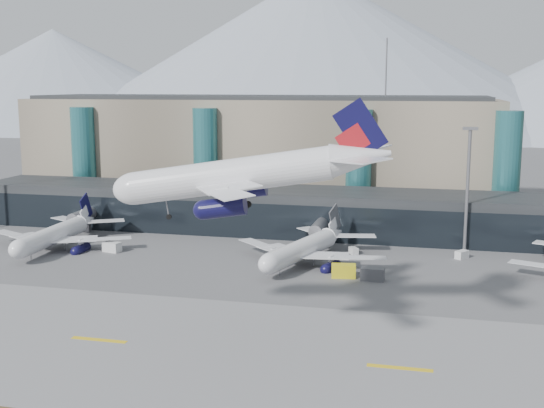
{
  "coord_description": "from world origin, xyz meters",
  "views": [
    {
      "loc": [
        22.9,
        -94.56,
        34.07
      ],
      "look_at": [
        -7.14,
        32.0,
        11.14
      ],
      "focal_mm": 45.0,
      "sensor_mm": 36.0,
      "label": 1
    }
  ],
  "objects_px": {
    "veh_a": "(112,247)",
    "veh_h": "(344,271)",
    "veh_d": "(462,255)",
    "hero_jet": "(258,165)",
    "lightmast_mid": "(468,182)",
    "veh_c": "(373,274)",
    "veh_b": "(291,250)",
    "veh_g": "(354,251)",
    "jet_parked_mid": "(309,241)",
    "jet_parked_left": "(60,228)",
    "veh_f": "(56,230)"
  },
  "relations": [
    {
      "from": "jet_parked_left",
      "to": "veh_f",
      "type": "relative_size",
      "value": 10.91
    },
    {
      "from": "hero_jet",
      "to": "veh_c",
      "type": "distance_m",
      "value": 42.1
    },
    {
      "from": "veh_h",
      "to": "veh_a",
      "type": "bearing_deg",
      "value": 162.67
    },
    {
      "from": "jet_parked_mid",
      "to": "veh_a",
      "type": "relative_size",
      "value": 9.36
    },
    {
      "from": "veh_f",
      "to": "veh_d",
      "type": "bearing_deg",
      "value": -129.07
    },
    {
      "from": "veh_b",
      "to": "veh_c",
      "type": "relative_size",
      "value": 0.58
    },
    {
      "from": "jet_parked_left",
      "to": "veh_b",
      "type": "distance_m",
      "value": 49.34
    },
    {
      "from": "veh_f",
      "to": "jet_parked_left",
      "type": "bearing_deg",
      "value": 176.53
    },
    {
      "from": "lightmast_mid",
      "to": "veh_c",
      "type": "relative_size",
      "value": 6.24
    },
    {
      "from": "veh_f",
      "to": "veh_h",
      "type": "xyz_separation_m",
      "value": [
        68.97,
        -20.19,
        0.32
      ]
    },
    {
      "from": "hero_jet",
      "to": "veh_c",
      "type": "xyz_separation_m",
      "value": [
        12.11,
        33.23,
        -22.83
      ]
    },
    {
      "from": "veh_b",
      "to": "veh_a",
      "type": "bearing_deg",
      "value": 108.7
    },
    {
      "from": "jet_parked_left",
      "to": "veh_d",
      "type": "height_order",
      "value": "jet_parked_left"
    },
    {
      "from": "lightmast_mid",
      "to": "veh_g",
      "type": "distance_m",
      "value": 27.09
    },
    {
      "from": "lightmast_mid",
      "to": "veh_d",
      "type": "bearing_deg",
      "value": -96.63
    },
    {
      "from": "veh_f",
      "to": "lightmast_mid",
      "type": "bearing_deg",
      "value": -125.01
    },
    {
      "from": "veh_a",
      "to": "jet_parked_mid",
      "type": "bearing_deg",
      "value": 15.99
    },
    {
      "from": "lightmast_mid",
      "to": "veh_b",
      "type": "distance_m",
      "value": 38.42
    },
    {
      "from": "veh_d",
      "to": "veh_c",
      "type": "bearing_deg",
      "value": 177.83
    },
    {
      "from": "veh_b",
      "to": "veh_d",
      "type": "xyz_separation_m",
      "value": [
        33.81,
        3.22,
        0.11
      ]
    },
    {
      "from": "hero_jet",
      "to": "veh_c",
      "type": "relative_size",
      "value": 9.31
    },
    {
      "from": "hero_jet",
      "to": "veh_f",
      "type": "distance_m",
      "value": 85.59
    },
    {
      "from": "veh_h",
      "to": "veh_f",
      "type": "bearing_deg",
      "value": 155.4
    },
    {
      "from": "jet_parked_left",
      "to": "veh_b",
      "type": "xyz_separation_m",
      "value": [
        48.86,
        5.98,
        -3.45
      ]
    },
    {
      "from": "veh_c",
      "to": "veh_f",
      "type": "xyz_separation_m",
      "value": [
        -74.2,
        20.96,
        -0.27
      ]
    },
    {
      "from": "jet_parked_left",
      "to": "veh_b",
      "type": "height_order",
      "value": "jet_parked_left"
    },
    {
      "from": "veh_c",
      "to": "veh_h",
      "type": "relative_size",
      "value": 0.96
    },
    {
      "from": "veh_b",
      "to": "veh_g",
      "type": "distance_m",
      "value": 12.66
    },
    {
      "from": "jet_parked_left",
      "to": "veh_a",
      "type": "bearing_deg",
      "value": -98.8
    },
    {
      "from": "veh_c",
      "to": "veh_d",
      "type": "xyz_separation_m",
      "value": [
        15.85,
        19.47,
        -0.34
      ]
    },
    {
      "from": "veh_c",
      "to": "veh_h",
      "type": "height_order",
      "value": "veh_h"
    },
    {
      "from": "hero_jet",
      "to": "veh_c",
      "type": "height_order",
      "value": "hero_jet"
    },
    {
      "from": "hero_jet",
      "to": "veh_f",
      "type": "xyz_separation_m",
      "value": [
        -62.1,
        54.19,
        -23.1
      ]
    },
    {
      "from": "veh_c",
      "to": "veh_g",
      "type": "bearing_deg",
      "value": 108.0
    },
    {
      "from": "jet_parked_left",
      "to": "veh_f",
      "type": "xyz_separation_m",
      "value": [
        -7.39,
        10.69,
        -3.26
      ]
    },
    {
      "from": "lightmast_mid",
      "to": "veh_c",
      "type": "height_order",
      "value": "lightmast_mid"
    },
    {
      "from": "veh_a",
      "to": "veh_h",
      "type": "distance_m",
      "value": 49.5
    },
    {
      "from": "lightmast_mid",
      "to": "veh_c",
      "type": "xyz_separation_m",
      "value": [
        -16.6,
        -25.89,
        -13.28
      ]
    },
    {
      "from": "veh_d",
      "to": "hero_jet",
      "type": "bearing_deg",
      "value": -170.96
    },
    {
      "from": "veh_c",
      "to": "veh_h",
      "type": "xyz_separation_m",
      "value": [
        -5.23,
        0.76,
        0.05
      ]
    },
    {
      "from": "veh_c",
      "to": "veh_f",
      "type": "bearing_deg",
      "value": 165.61
    },
    {
      "from": "veh_b",
      "to": "veh_d",
      "type": "bearing_deg",
      "value": -77.9
    },
    {
      "from": "hero_jet",
      "to": "veh_a",
      "type": "distance_m",
      "value": 63.54
    },
    {
      "from": "lightmast_mid",
      "to": "veh_h",
      "type": "relative_size",
      "value": 5.96
    },
    {
      "from": "veh_a",
      "to": "veh_f",
      "type": "distance_m",
      "value": 23.61
    },
    {
      "from": "jet_parked_mid",
      "to": "veh_d",
      "type": "relative_size",
      "value": 12.12
    },
    {
      "from": "veh_a",
      "to": "veh_g",
      "type": "relative_size",
      "value": 1.59
    },
    {
      "from": "hero_jet",
      "to": "veh_d",
      "type": "xyz_separation_m",
      "value": [
        27.96,
        52.7,
        -23.17
      ]
    },
    {
      "from": "jet_parked_left",
      "to": "jet_parked_mid",
      "type": "distance_m",
      "value": 53.58
    },
    {
      "from": "jet_parked_left",
      "to": "veh_d",
      "type": "bearing_deg",
      "value": -84.72
    }
  ]
}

